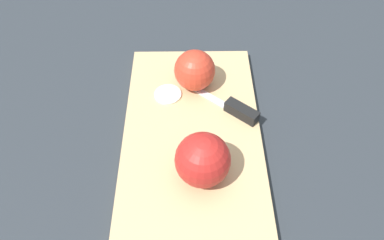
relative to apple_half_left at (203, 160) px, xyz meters
name	(u,v)px	position (x,y,z in m)	size (l,w,h in m)	color
ground_plane	(192,133)	(0.10, 0.01, -0.06)	(4.00, 4.00, 0.00)	#282D33
cutting_board	(192,130)	(0.10, 0.01, -0.05)	(0.43, 0.25, 0.02)	tan
apple_half_left	(203,160)	(0.00, 0.00, 0.00)	(0.09, 0.09, 0.09)	red
apple_half_right	(195,70)	(0.21, 0.00, 0.00)	(0.08, 0.08, 0.08)	red
knife	(237,109)	(0.13, -0.07, -0.03)	(0.13, 0.14, 0.02)	silver
apple_slice	(168,94)	(0.18, 0.06, -0.04)	(0.05, 0.05, 0.00)	#EFE5C6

